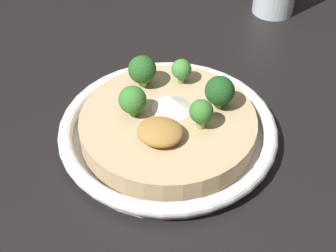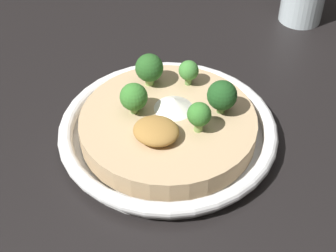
{
  "view_description": "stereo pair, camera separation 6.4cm",
  "coord_description": "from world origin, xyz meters",
  "px_view_note": "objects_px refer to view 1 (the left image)",
  "views": [
    {
      "loc": [
        0.11,
        -0.46,
        0.46
      ],
      "look_at": [
        0.0,
        0.0,
        0.02
      ],
      "focal_mm": 55.0,
      "sensor_mm": 36.0,
      "label": 1
    },
    {
      "loc": [
        0.17,
        -0.44,
        0.46
      ],
      "look_at": [
        0.0,
        0.0,
        0.02
      ],
      "focal_mm": 55.0,
      "sensor_mm": 36.0,
      "label": 2
    }
  ],
  "objects_px": {
    "broccoli_front_right": "(201,112)",
    "broccoli_left": "(133,100)",
    "broccoli_back_right": "(220,91)",
    "risotto_bowl": "(168,129)",
    "broccoli_back": "(184,70)",
    "broccoli_back_left": "(142,70)"
  },
  "relations": [
    {
      "from": "risotto_bowl",
      "to": "broccoli_back_right",
      "type": "relative_size",
      "value": 6.16
    },
    {
      "from": "risotto_bowl",
      "to": "broccoli_back",
      "type": "distance_m",
      "value": 0.08
    },
    {
      "from": "risotto_bowl",
      "to": "broccoli_left",
      "type": "distance_m",
      "value": 0.06
    },
    {
      "from": "risotto_bowl",
      "to": "broccoli_back",
      "type": "height_order",
      "value": "broccoli_back"
    },
    {
      "from": "broccoli_back",
      "to": "broccoli_back_right",
      "type": "relative_size",
      "value": 0.79
    },
    {
      "from": "broccoli_front_right",
      "to": "broccoli_back_left",
      "type": "bearing_deg",
      "value": 145.57
    },
    {
      "from": "broccoli_front_right",
      "to": "broccoli_left",
      "type": "distance_m",
      "value": 0.09
    },
    {
      "from": "broccoli_back_right",
      "to": "broccoli_left",
      "type": "bearing_deg",
      "value": -158.06
    },
    {
      "from": "risotto_bowl",
      "to": "broccoli_left",
      "type": "bearing_deg",
      "value": -173.04
    },
    {
      "from": "risotto_bowl",
      "to": "broccoli_back_left",
      "type": "relative_size",
      "value": 6.18
    },
    {
      "from": "broccoli_left",
      "to": "broccoli_back_left",
      "type": "distance_m",
      "value": 0.06
    },
    {
      "from": "broccoli_front_right",
      "to": "broccoli_back",
      "type": "bearing_deg",
      "value": 115.37
    },
    {
      "from": "broccoli_back",
      "to": "broccoli_back_right",
      "type": "distance_m",
      "value": 0.07
    },
    {
      "from": "broccoli_front_right",
      "to": "broccoli_left",
      "type": "xyz_separation_m",
      "value": [
        -0.09,
        0.0,
        -0.0
      ]
    },
    {
      "from": "broccoli_back_right",
      "to": "broccoli_back",
      "type": "bearing_deg",
      "value": 144.23
    },
    {
      "from": "broccoli_left",
      "to": "broccoli_back_right",
      "type": "distance_m",
      "value": 0.11
    },
    {
      "from": "broccoli_back",
      "to": "broccoli_back_right",
      "type": "bearing_deg",
      "value": -35.77
    },
    {
      "from": "broccoli_left",
      "to": "broccoli_back_right",
      "type": "height_order",
      "value": "broccoli_back_right"
    },
    {
      "from": "broccoli_back",
      "to": "broccoli_left",
      "type": "xyz_separation_m",
      "value": [
        -0.05,
        -0.08,
        0.0
      ]
    },
    {
      "from": "broccoli_back",
      "to": "broccoli_front_right",
      "type": "distance_m",
      "value": 0.09
    },
    {
      "from": "broccoli_back_left",
      "to": "risotto_bowl",
      "type": "bearing_deg",
      "value": -48.69
    },
    {
      "from": "broccoli_left",
      "to": "broccoli_back_right",
      "type": "bearing_deg",
      "value": 21.94
    }
  ]
}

